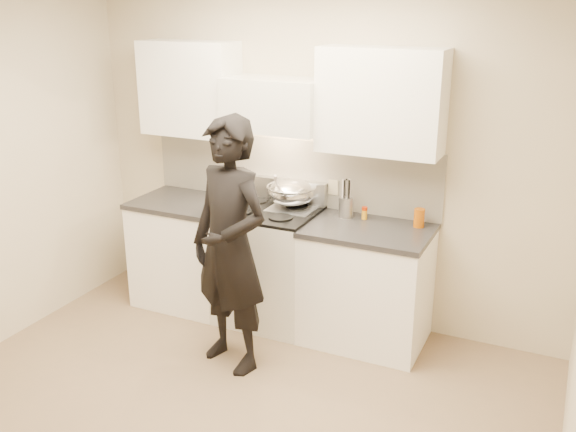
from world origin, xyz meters
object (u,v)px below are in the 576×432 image
(stove, at_px, (269,265))
(utensil_crock, at_px, (346,205))
(counter_right, at_px, (366,285))
(wok, at_px, (291,192))
(person, at_px, (230,246))

(stove, distance_m, utensil_crock, 0.81)
(counter_right, bearing_deg, wok, 168.27)
(counter_right, xyz_separation_m, wok, (-0.70, 0.14, 0.60))
(counter_right, height_order, utensil_crock, utensil_crock)
(utensil_crock, distance_m, person, 1.03)
(utensil_crock, xyz_separation_m, person, (-0.52, -0.89, -0.11))
(stove, height_order, utensil_crock, utensil_crock)
(counter_right, bearing_deg, person, -136.38)
(stove, bearing_deg, wok, 47.07)
(wok, height_order, utensil_crock, wok)
(stove, bearing_deg, counter_right, 0.00)
(utensil_crock, bearing_deg, person, -120.41)
(wok, xyz_separation_m, utensil_crock, (0.45, 0.02, -0.05))
(counter_right, bearing_deg, stove, -180.00)
(wok, bearing_deg, stove, -132.93)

